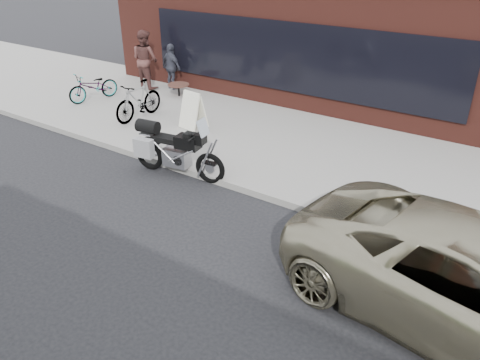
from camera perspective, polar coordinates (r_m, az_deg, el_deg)
name	(u,v)px	position (r m, az deg, el deg)	size (l,w,h in m)	color
ground	(110,312)	(7.29, -15.55, -15.26)	(120.00, 120.00, 0.00)	black
near_sidewalk	(319,147)	(12.08, 9.65, 4.01)	(44.00, 6.00, 0.15)	gray
storefront	(357,16)	(18.51, 14.06, 18.84)	(14.00, 10.07, 4.50)	#53221A
motorcycle	(172,149)	(10.51, -8.32, 3.71)	(2.29, 0.95, 1.46)	black
bicycle_front	(93,87)	(15.80, -17.44, 10.80)	(0.59, 1.68, 0.88)	gray
bicycle_rear	(139,100)	(13.77, -12.27, 9.47)	(0.50, 1.79, 1.07)	gray
sandwich_sign	(193,110)	(12.89, -5.76, 8.53)	(0.70, 0.66, 1.00)	white
cafe_table	(178,85)	(15.68, -7.51, 11.41)	(0.70, 0.70, 0.40)	black
cafe_patron_left	(145,59)	(16.65, -11.48, 14.21)	(0.94, 0.74, 1.94)	#522F2C
cafe_patron_right	(171,67)	(16.41, -8.35, 13.51)	(0.89, 0.37, 1.52)	#373A47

